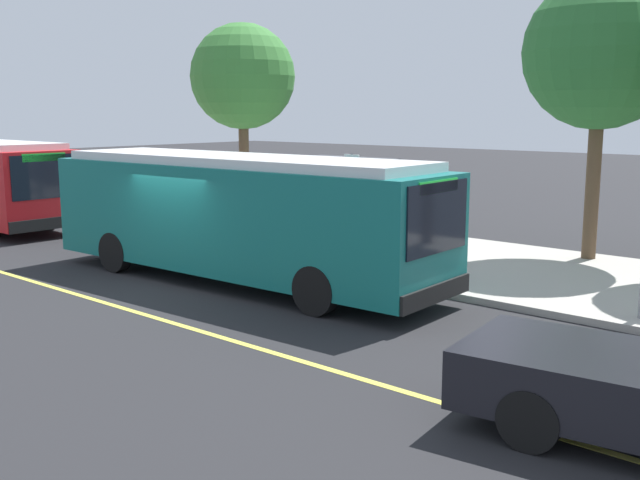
# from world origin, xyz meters

# --- Properties ---
(ground_plane) EXTENTS (120.00, 120.00, 0.00)m
(ground_plane) POSITION_xyz_m (0.00, 0.00, 0.00)
(ground_plane) COLOR #232326
(sidewalk_curb) EXTENTS (44.00, 6.40, 0.15)m
(sidewalk_curb) POSITION_xyz_m (0.00, 6.00, 0.07)
(sidewalk_curb) COLOR #A8A399
(sidewalk_curb) RESTS_ON ground_plane
(lane_stripe_center) EXTENTS (36.00, 0.14, 0.01)m
(lane_stripe_center) POSITION_xyz_m (0.00, -2.20, 0.00)
(lane_stripe_center) COLOR #E0D64C
(lane_stripe_center) RESTS_ON ground_plane
(transit_bus_main) EXTENTS (10.67, 3.03, 2.95)m
(transit_bus_main) POSITION_xyz_m (0.87, 1.01, 1.62)
(transit_bus_main) COLOR #146B66
(transit_bus_main) RESTS_ON ground_plane
(bus_shelter) EXTENTS (2.90, 1.60, 2.48)m
(bus_shelter) POSITION_xyz_m (-0.29, 6.16, 1.92)
(bus_shelter) COLOR #333338
(bus_shelter) RESTS_ON sidewalk_curb
(waiting_bench) EXTENTS (1.60, 0.48, 0.95)m
(waiting_bench) POSITION_xyz_m (-0.18, 6.27, 0.63)
(waiting_bench) COLOR brown
(waiting_bench) RESTS_ON sidewalk_curb
(route_sign_post) EXTENTS (0.44, 0.08, 2.80)m
(route_sign_post) POSITION_xyz_m (2.33, 3.37, 1.96)
(route_sign_post) COLOR #333338
(route_sign_post) RESTS_ON sidewalk_curb
(pedestrian_commuter) EXTENTS (0.24, 0.40, 1.69)m
(pedestrian_commuter) POSITION_xyz_m (1.89, 4.69, 1.12)
(pedestrian_commuter) COLOR #282D47
(pedestrian_commuter) RESTS_ON sidewalk_curb
(street_tree_near_shelter) EXTENTS (3.88, 3.88, 7.20)m
(street_tree_near_shelter) POSITION_xyz_m (6.23, 8.44, 5.39)
(street_tree_near_shelter) COLOR brown
(street_tree_near_shelter) RESTS_ON sidewalk_curb
(street_tree_downstreet) EXTENTS (3.69, 3.69, 6.85)m
(street_tree_downstreet) POSITION_xyz_m (-6.09, 7.71, 5.13)
(street_tree_downstreet) COLOR brown
(street_tree_downstreet) RESTS_ON sidewalk_curb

